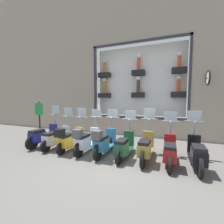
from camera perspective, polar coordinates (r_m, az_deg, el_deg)
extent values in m
plane|color=#66635E|center=(5.21, 1.05, -17.61)|extent=(120.00, 120.00, 0.00)
cube|color=gray|center=(14.69, -35.09, 14.35)|extent=(0.40, 15.45, 9.31)
cube|color=gray|center=(8.43, 9.58, -5.57)|extent=(0.40, 5.10, 0.97)
cube|color=#2D2D33|center=(8.63, 9.72, 25.00)|extent=(0.04, 5.10, 0.12)
cube|color=#2D2D33|center=(8.14, 9.33, -2.03)|extent=(0.04, 5.10, 0.12)
cube|color=#2D2D33|center=(8.03, 27.59, 11.54)|extent=(0.04, 0.12, 4.07)
cube|color=#2D2D33|center=(9.00, -6.52, 11.23)|extent=(0.04, 0.12, 4.07)
cube|color=silver|center=(8.70, 10.29, 11.42)|extent=(0.04, 4.86, 3.83)
cube|color=black|center=(8.39, 24.22, 14.28)|extent=(0.36, 0.70, 0.28)
cylinder|color=#CC4C23|center=(8.48, 24.32, 17.10)|extent=(0.16, 0.16, 0.57)
sphere|color=white|center=(8.57, 24.41, 19.63)|extent=(0.21, 0.21, 0.21)
cube|color=black|center=(8.55, 10.04, 14.43)|extent=(0.36, 0.70, 0.28)
cylinder|color=#CC4C23|center=(8.64, 10.09, 17.52)|extent=(0.19, 0.19, 0.67)
sphere|color=white|center=(8.75, 10.13, 20.42)|extent=(0.24, 0.24, 0.24)
cube|color=black|center=(9.16, -2.89, 13.83)|extent=(0.36, 0.70, 0.28)
cylinder|color=#B26B2D|center=(9.24, -2.90, 16.45)|extent=(0.16, 0.16, 0.58)
sphere|color=beige|center=(9.33, -2.91, 18.81)|extent=(0.21, 0.21, 0.21)
cube|color=black|center=(8.27, 23.94, 6.07)|extent=(0.36, 0.70, 0.28)
cylinder|color=#CC4C23|center=(8.29, 24.04, 9.12)|extent=(0.17, 0.17, 0.61)
sphere|color=beige|center=(8.34, 24.13, 11.94)|extent=(0.22, 0.22, 0.22)
cube|color=black|center=(8.43, 9.93, 6.36)|extent=(0.36, 0.70, 0.28)
cylinder|color=#47382D|center=(8.45, 9.97, 9.59)|extent=(0.19, 0.19, 0.67)
sphere|color=white|center=(8.51, 10.02, 12.66)|extent=(0.24, 0.24, 0.24)
cube|color=black|center=(9.05, -2.86, 6.31)|extent=(0.36, 0.70, 0.28)
cylinder|color=#B26B2D|center=(9.07, -2.87, 9.32)|extent=(0.19, 0.19, 0.67)
sphere|color=beige|center=(9.12, -2.89, 12.19)|extent=(0.24, 0.24, 0.24)
cylinder|color=black|center=(7.95, 32.51, 10.79)|extent=(0.35, 0.05, 0.05)
torus|color=black|center=(7.78, 32.76, 10.93)|extent=(0.67, 0.07, 0.67)
cylinder|color=white|center=(7.78, 32.76, 10.93)|extent=(0.55, 0.03, 0.55)
cylinder|color=black|center=(5.82, 28.48, -13.03)|extent=(0.53, 0.09, 0.53)
cylinder|color=black|center=(4.63, 30.54, -17.73)|extent=(0.53, 0.09, 0.53)
cube|color=black|center=(5.22, 29.37, -15.25)|extent=(1.02, 0.38, 0.06)
cube|color=black|center=(4.80, 30.12, -14.37)|extent=(0.61, 0.35, 0.36)
cube|color=black|center=(4.74, 30.24, -11.73)|extent=(0.58, 0.31, 0.10)
cube|color=black|center=(5.65, 28.72, -10.44)|extent=(0.12, 0.37, 0.56)
cylinder|color=gray|center=(5.61, 28.83, -5.37)|extent=(0.20, 0.06, 0.45)
cylinder|color=gray|center=(5.65, 28.82, -3.11)|extent=(0.04, 0.61, 0.04)
cube|color=silver|center=(5.67, 28.84, -1.30)|extent=(0.09, 0.42, 0.35)
cylinder|color=black|center=(5.81, 21.12, -13.19)|extent=(0.45, 0.09, 0.45)
cylinder|color=black|center=(4.55, 21.06, -18.28)|extent=(0.45, 0.09, 0.45)
cube|color=maroon|center=(5.18, 21.09, -15.54)|extent=(1.02, 0.39, 0.06)
cube|color=maroon|center=(4.76, 21.15, -14.70)|extent=(0.61, 0.35, 0.36)
cube|color=black|center=(4.69, 21.23, -12.04)|extent=(0.58, 0.31, 0.10)
cube|color=maroon|center=(5.60, 21.21, -10.66)|extent=(0.12, 0.37, 0.56)
cylinder|color=gray|center=(5.57, 21.36, -5.56)|extent=(0.20, 0.06, 0.45)
cylinder|color=gray|center=(5.60, 21.42, -3.28)|extent=(0.04, 0.60, 0.04)
cube|color=silver|center=(5.62, 21.47, -1.54)|extent=(0.09, 0.42, 0.33)
cylinder|color=black|center=(5.80, 13.78, -12.53)|extent=(0.55, 0.09, 0.55)
cylinder|color=black|center=(4.62, 11.63, -17.03)|extent=(0.55, 0.09, 0.55)
cube|color=olive|center=(5.21, 12.84, -14.67)|extent=(1.02, 0.38, 0.06)
cube|color=olive|center=(4.79, 12.20, -13.74)|extent=(0.61, 0.35, 0.36)
cube|color=black|center=(4.72, 12.25, -11.09)|extent=(0.58, 0.31, 0.10)
cube|color=olive|center=(5.63, 13.72, -9.90)|extent=(0.12, 0.37, 0.56)
cylinder|color=gray|center=(5.60, 13.91, -4.82)|extent=(0.20, 0.06, 0.45)
cylinder|color=gray|center=(5.64, 14.05, -2.57)|extent=(0.04, 0.60, 0.04)
cube|color=silver|center=(5.66, 14.14, -0.58)|extent=(0.10, 0.42, 0.38)
cylinder|color=black|center=(5.98, 6.74, -12.36)|extent=(0.46, 0.09, 0.46)
cylinder|color=black|center=(4.77, 2.53, -16.83)|extent=(0.46, 0.09, 0.46)
cube|color=#19512D|center=(5.37, 4.90, -14.47)|extent=(1.02, 0.39, 0.06)
cube|color=#19512D|center=(4.96, 3.66, -13.52)|extent=(0.61, 0.35, 0.36)
cube|color=black|center=(4.89, 3.68, -10.96)|extent=(0.58, 0.31, 0.10)
cube|color=#19512D|center=(5.78, 6.46, -9.87)|extent=(0.12, 0.37, 0.56)
cylinder|color=gray|center=(5.74, 6.69, -4.92)|extent=(0.20, 0.06, 0.45)
cylinder|color=gray|center=(5.78, 6.88, -2.72)|extent=(0.04, 0.60, 0.04)
cube|color=silver|center=(5.80, 6.99, -0.97)|extent=(0.09, 0.42, 0.34)
cylinder|color=black|center=(6.14, -0.03, -11.41)|extent=(0.55, 0.09, 0.55)
cylinder|color=black|center=(5.04, -5.43, -15.06)|extent=(0.55, 0.09, 0.55)
cube|color=teal|center=(5.59, -2.44, -13.20)|extent=(1.02, 0.39, 0.06)
cube|color=teal|center=(5.20, -4.15, -12.16)|extent=(0.61, 0.35, 0.36)
cube|color=black|center=(5.14, -4.16, -9.71)|extent=(0.58, 0.31, 0.10)
cube|color=teal|center=(5.99, -0.34, -8.90)|extent=(0.12, 0.37, 0.56)
cylinder|color=gray|center=(5.96, -0.09, -4.13)|extent=(0.20, 0.06, 0.45)
cylinder|color=gray|center=(5.99, 0.15, -2.01)|extent=(0.04, 0.60, 0.04)
cube|color=silver|center=(6.01, 0.29, -0.39)|extent=(0.08, 0.42, 0.33)
cube|color=#4C4C51|center=(4.83, -5.78, -8.70)|extent=(0.28, 0.28, 0.28)
cylinder|color=black|center=(6.44, -6.13, -10.78)|extent=(0.52, 0.09, 0.52)
cylinder|color=black|center=(5.39, -12.59, -13.98)|extent=(0.52, 0.09, 0.52)
cube|color=silver|center=(5.91, -9.05, -12.38)|extent=(1.02, 0.38, 0.06)
cube|color=silver|center=(5.54, -11.07, -11.29)|extent=(0.61, 0.35, 0.36)
cube|color=black|center=(5.49, -11.10, -8.98)|extent=(0.58, 0.31, 0.10)
cube|color=silver|center=(6.29, -6.56, -8.38)|extent=(0.12, 0.37, 0.56)
cylinder|color=gray|center=(6.26, -6.30, -3.84)|extent=(0.20, 0.06, 0.45)
cylinder|color=gray|center=(6.29, -6.03, -1.82)|extent=(0.04, 0.60, 0.04)
cube|color=silver|center=(6.31, -5.87, -0.36)|extent=(0.08, 0.42, 0.31)
cube|color=#4C4C51|center=(5.19, -13.03, -7.99)|extent=(0.28, 0.28, 0.28)
cylinder|color=black|center=(6.83, -11.50, -10.28)|extent=(0.45, 0.09, 0.45)
cylinder|color=black|center=(5.80, -18.88, -13.17)|extent=(0.45, 0.09, 0.45)
cube|color=gold|center=(6.30, -14.87, -11.73)|extent=(1.02, 0.38, 0.06)
cube|color=gold|center=(5.96, -17.07, -10.64)|extent=(0.61, 0.35, 0.36)
cube|color=black|center=(5.90, -17.12, -8.48)|extent=(0.58, 0.31, 0.10)
cube|color=gold|center=(6.66, -12.14, -8.04)|extent=(0.12, 0.37, 0.56)
cylinder|color=gray|center=(6.62, -11.88, -3.75)|extent=(0.20, 0.06, 0.45)
cylinder|color=gray|center=(6.66, -11.59, -1.85)|extent=(0.04, 0.61, 0.04)
cube|color=silver|center=(6.67, -11.43, -0.09)|extent=(0.10, 0.42, 0.40)
cube|color=black|center=(5.61, -19.34, -7.55)|extent=(0.28, 0.28, 0.28)
cylinder|color=black|center=(7.23, -16.43, -9.47)|extent=(0.46, 0.09, 0.46)
cylinder|color=black|center=(6.27, -24.03, -11.88)|extent=(0.46, 0.09, 0.46)
cube|color=#B7BCC6|center=(6.74, -19.94, -10.71)|extent=(1.02, 0.38, 0.06)
cube|color=#B7BCC6|center=(6.42, -22.22, -9.61)|extent=(0.61, 0.35, 0.36)
cube|color=black|center=(6.37, -22.29, -7.60)|extent=(0.58, 0.31, 0.10)
cube|color=#B7BCC6|center=(7.07, -17.09, -7.33)|extent=(0.12, 0.37, 0.56)
cylinder|color=gray|center=(7.04, -16.84, -3.29)|extent=(0.20, 0.06, 0.45)
cylinder|color=gray|center=(7.07, -16.53, -1.51)|extent=(0.04, 0.61, 0.04)
cube|color=silver|center=(7.09, -16.37, 0.09)|extent=(0.10, 0.42, 0.38)
cylinder|color=black|center=(7.65, -20.96, -8.46)|extent=(0.56, 0.09, 0.56)
cylinder|color=black|center=(6.81, -28.19, -10.33)|extent=(0.56, 0.09, 0.56)
cube|color=navy|center=(7.22, -24.35, -9.47)|extent=(1.02, 0.38, 0.06)
cube|color=navy|center=(6.92, -26.64, -8.36)|extent=(0.61, 0.35, 0.36)
cube|color=black|center=(6.87, -26.71, -6.49)|extent=(0.58, 0.31, 0.10)
cube|color=navy|center=(7.53, -21.46, -6.38)|extent=(0.12, 0.37, 0.56)
cylinder|color=gray|center=(7.50, -21.21, -2.59)|extent=(0.20, 0.06, 0.45)
cylinder|color=gray|center=(7.53, -20.90, -0.92)|extent=(0.04, 0.61, 0.04)
cube|color=silver|center=(7.55, -20.75, 0.75)|extent=(0.11, 0.42, 0.43)
cylinder|color=#232326|center=(7.94, -25.61, -10.11)|extent=(0.36, 0.36, 0.02)
cylinder|color=#232326|center=(7.76, -25.85, -3.46)|extent=(0.07, 0.07, 1.88)
cube|color=#1E8438|center=(7.69, -26.13, 1.08)|extent=(0.03, 0.45, 0.55)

